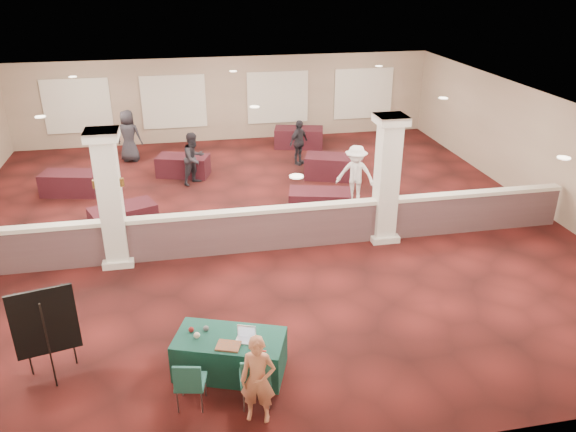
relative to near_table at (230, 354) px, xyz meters
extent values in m
plane|color=#491412|center=(1.32, 5.84, -0.35)|extent=(16.00, 16.00, 0.00)
cube|color=gray|center=(1.32, 13.84, 1.25)|extent=(16.00, 0.04, 3.20)
cube|color=gray|center=(1.32, -2.16, 1.25)|extent=(16.00, 0.04, 3.20)
cube|color=gray|center=(9.32, 5.84, 1.25)|extent=(0.04, 16.00, 3.20)
cube|color=white|center=(1.32, 5.84, 2.85)|extent=(16.00, 16.00, 0.02)
cube|color=#53383C|center=(1.32, 4.34, 0.15)|extent=(15.60, 0.20, 1.00)
cube|color=beige|center=(1.32, 4.34, 0.70)|extent=(15.60, 0.28, 0.10)
cube|color=silver|center=(-2.18, 4.34, 1.25)|extent=(0.50, 0.50, 3.20)
cube|color=silver|center=(-2.18, 4.34, -0.27)|extent=(0.70, 0.70, 0.16)
cube|color=silver|center=(-2.18, 4.34, 2.75)|extent=(0.72, 0.72, 0.20)
cube|color=silver|center=(4.32, 4.34, 1.25)|extent=(0.50, 0.50, 3.20)
cube|color=silver|center=(4.32, 4.34, -0.27)|extent=(0.70, 0.70, 0.16)
cube|color=silver|center=(4.32, 4.34, 2.75)|extent=(0.72, 0.72, 0.20)
cylinder|color=brown|center=(-2.46, 4.34, 1.65)|extent=(0.12, 0.12, 0.18)
cylinder|color=silver|center=(-2.46, 4.34, 1.65)|extent=(0.09, 0.09, 0.10)
cylinder|color=brown|center=(-1.90, 4.34, 1.65)|extent=(0.12, 0.12, 0.18)
cylinder|color=silver|center=(-1.90, 4.34, 1.65)|extent=(0.09, 0.09, 0.10)
cube|color=#0F3A2B|center=(0.00, 0.00, 0.00)|extent=(2.04, 1.49, 0.70)
cube|color=#1E5849|center=(0.32, -0.81, 0.12)|extent=(0.51, 0.51, 0.06)
cube|color=#1E5849|center=(0.30, -1.03, 0.38)|extent=(0.46, 0.08, 0.46)
cylinder|color=gray|center=(0.11, -1.00, -0.13)|extent=(0.03, 0.03, 0.44)
cylinder|color=gray|center=(0.50, -1.02, -0.13)|extent=(0.03, 0.03, 0.44)
cylinder|color=gray|center=(0.13, -0.60, -0.13)|extent=(0.03, 0.03, 0.44)
cylinder|color=gray|center=(0.53, -0.62, -0.13)|extent=(0.03, 0.03, 0.44)
cube|color=#1E5849|center=(-0.68, -0.68, 0.09)|extent=(0.54, 0.54, 0.06)
cube|color=#1E5849|center=(-0.73, -0.88, 0.34)|extent=(0.44, 0.14, 0.44)
cylinder|color=gray|center=(-0.91, -0.82, -0.14)|extent=(0.03, 0.03, 0.42)
cylinder|color=gray|center=(-0.54, -0.90, -0.14)|extent=(0.03, 0.03, 0.42)
cylinder|color=gray|center=(-0.83, -0.46, -0.14)|extent=(0.03, 0.03, 0.42)
cylinder|color=gray|center=(-0.46, -0.53, -0.14)|extent=(0.03, 0.03, 0.42)
cube|color=black|center=(-2.95, 0.43, 0.77)|extent=(1.00, 0.27, 1.22)
cylinder|color=black|center=(-3.34, 0.57, 0.46)|extent=(0.04, 0.04, 1.63)
cylinder|color=black|center=(-2.65, 0.73, 0.46)|extent=(0.04, 0.04, 1.63)
cylinder|color=black|center=(-2.89, 0.18, 0.46)|extent=(0.04, 0.04, 1.63)
imported|color=#DA755E|center=(0.32, -1.18, 0.39)|extent=(0.62, 0.50, 1.49)
cube|color=black|center=(-2.17, 6.14, -0.02)|extent=(1.84, 1.38, 0.67)
cube|color=black|center=(3.12, 6.14, -0.01)|extent=(1.85, 1.24, 0.69)
cube|color=black|center=(4.26, 8.84, 0.02)|extent=(2.03, 1.49, 0.74)
cube|color=black|center=(-3.91, 9.04, -0.01)|extent=(1.83, 1.20, 0.68)
cube|color=black|center=(-0.53, 10.01, -0.02)|extent=(1.83, 1.30, 0.67)
cube|color=black|center=(3.86, 12.34, 0.01)|extent=(1.97, 1.32, 0.73)
imported|color=black|center=(-0.18, 9.20, 0.48)|extent=(0.89, 0.86, 1.67)
imported|color=white|center=(4.32, 6.74, 0.51)|extent=(1.22, 0.95, 1.73)
imported|color=black|center=(3.43, 10.40, 0.42)|extent=(0.98, 0.92, 1.55)
imported|color=black|center=(-2.32, 11.88, 0.56)|extent=(1.00, 0.73, 1.82)
cube|color=silver|center=(0.26, -0.14, 0.36)|extent=(0.38, 0.32, 0.02)
cube|color=silver|center=(0.29, -0.04, 0.48)|extent=(0.30, 0.12, 0.21)
cube|color=silver|center=(0.29, -0.05, 0.46)|extent=(0.27, 0.10, 0.18)
cube|color=#AF4F1C|center=(-0.04, -0.24, 0.37)|extent=(0.46, 0.40, 0.03)
sphere|color=beige|center=(-0.53, 0.09, 0.41)|extent=(0.11, 0.11, 0.11)
sphere|color=maroon|center=(-0.62, 0.28, 0.40)|extent=(0.10, 0.10, 0.10)
sphere|color=#505056|center=(-0.37, 0.26, 0.40)|extent=(0.10, 0.10, 0.10)
cube|color=red|center=(0.50, -0.47, 0.36)|extent=(0.12, 0.07, 0.01)
camera|label=1|loc=(-0.52, -7.77, 6.11)|focal=35.00mm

